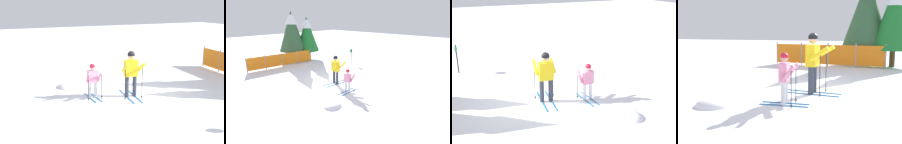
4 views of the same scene
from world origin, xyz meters
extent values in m
plane|color=white|center=(0.00, 0.00, 0.00)|extent=(60.00, 60.00, 0.00)
cube|color=#1966B2|center=(-0.22, 0.02, 0.01)|extent=(1.57, 0.27, 0.02)
cube|color=#1966B2|center=(-0.26, -0.27, 0.01)|extent=(1.57, 0.27, 0.02)
cylinder|color=#333847|center=(-0.22, 0.02, 0.39)|extent=(0.15, 0.15, 0.75)
cylinder|color=#333847|center=(-0.26, -0.27, 0.39)|extent=(0.15, 0.15, 0.75)
cube|color=yellow|center=(-0.24, -0.12, 1.06)|extent=(0.33, 0.50, 0.58)
cylinder|color=yellow|center=(0.05, 0.13, 1.13)|extent=(0.58, 0.20, 0.41)
cylinder|color=yellow|center=(-0.03, -0.45, 1.13)|extent=(0.58, 0.20, 0.41)
sphere|color=#D8AD8C|center=(-0.24, -0.12, 1.50)|extent=(0.25, 0.25, 0.25)
sphere|color=black|center=(-0.24, -0.12, 1.54)|extent=(0.26, 0.26, 0.26)
cylinder|color=black|center=(0.10, 0.14, 0.58)|extent=(0.02, 0.02, 1.16)
cylinder|color=black|center=(0.10, 0.14, 0.06)|extent=(0.07, 0.07, 0.01)
cylinder|color=black|center=(0.01, -0.47, 0.58)|extent=(0.02, 0.02, 1.16)
cylinder|color=black|center=(0.01, -0.47, 0.06)|extent=(0.07, 0.07, 0.01)
cube|color=#1966B2|center=(-0.69, -1.30, 0.01)|extent=(1.17, 0.05, 0.02)
cube|color=#1966B2|center=(-0.69, -1.52, 0.01)|extent=(1.17, 0.05, 0.02)
cylinder|color=silver|center=(-0.69, -1.30, 0.30)|extent=(0.11, 0.11, 0.55)
cylinder|color=silver|center=(-0.69, -1.52, 0.30)|extent=(0.11, 0.11, 0.55)
cube|color=pink|center=(-0.69, -1.41, 0.79)|extent=(0.20, 0.35, 0.43)
cylinder|color=pink|center=(-0.55, -1.20, 0.79)|extent=(0.35, 0.09, 0.40)
cylinder|color=pink|center=(-0.55, -1.63, 0.79)|extent=(0.35, 0.09, 0.40)
sphere|color=#D8AD8C|center=(-0.69, -1.41, 1.11)|extent=(0.18, 0.18, 0.18)
sphere|color=red|center=(-0.69, -1.41, 1.15)|extent=(0.19, 0.19, 0.19)
cylinder|color=black|center=(-0.47, -1.16, 0.43)|extent=(0.02, 0.02, 0.86)
cylinder|color=black|center=(-0.47, -1.16, 0.06)|extent=(0.07, 0.07, 0.01)
cylinder|color=black|center=(-0.47, -1.66, 0.43)|extent=(0.02, 0.02, 0.86)
cylinder|color=black|center=(-0.47, -1.66, 0.06)|extent=(0.07, 0.07, 0.01)
cylinder|color=black|center=(3.99, 2.17, 0.61)|extent=(0.05, 0.05, 1.21)
cylinder|color=green|center=(3.96, 2.18, 1.05)|extent=(0.27, 0.11, 0.28)
ellipsoid|color=white|center=(-2.28, -1.91, 0.00)|extent=(0.86, 0.73, 0.34)
camera|label=1|loc=(8.27, -4.80, 3.32)|focal=45.00mm
camera|label=2|loc=(-7.08, -6.77, 3.75)|focal=28.00mm
camera|label=3|loc=(-8.08, 2.99, 3.96)|focal=45.00mm
camera|label=4|loc=(0.99, -7.63, 1.81)|focal=45.00mm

